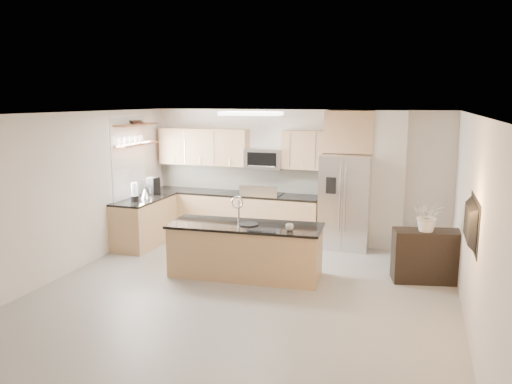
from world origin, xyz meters
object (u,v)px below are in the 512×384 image
(kettle, at_px, (145,193))
(television, at_px, (466,223))
(credenza, at_px, (427,256))
(flower_vase, at_px, (429,207))
(coffee_maker, at_px, (153,186))
(blender, at_px, (134,193))
(bowl, at_px, (137,121))
(refrigerator, at_px, (345,201))
(microwave, at_px, (265,159))
(cup, at_px, (290,227))
(range, at_px, (263,216))
(platter, at_px, (248,224))
(island, at_px, (245,250))

(kettle, height_order, television, television)
(credenza, xyz_separation_m, flower_vase, (-0.01, -0.06, 0.78))
(coffee_maker, distance_m, flower_vase, 5.29)
(blender, bearing_deg, television, -17.23)
(bowl, bearing_deg, blender, -70.75)
(flower_vase, bearing_deg, television, -75.87)
(refrigerator, relative_size, bowl, 4.99)
(microwave, distance_m, kettle, 2.44)
(cup, height_order, kettle, kettle)
(range, height_order, microwave, microwave)
(cup, xyz_separation_m, television, (2.38, -0.87, 0.46))
(coffee_maker, height_order, bowl, bowl)
(platter, bearing_deg, range, 101.38)
(island, relative_size, cup, 20.25)
(microwave, bearing_deg, blender, -143.91)
(bowl, relative_size, flower_vase, 0.47)
(platter, xyz_separation_m, blender, (-2.51, 0.75, 0.22))
(flower_vase, bearing_deg, credenza, 75.21)
(range, bearing_deg, credenza, -25.75)
(island, distance_m, flower_vase, 2.90)
(cup, height_order, blender, blender)
(range, xyz_separation_m, television, (3.51, -3.12, 0.88))
(coffee_maker, height_order, television, television)
(coffee_maker, bearing_deg, platter, -30.35)
(cup, distance_m, flower_vase, 2.13)
(credenza, height_order, blender, blender)
(range, distance_m, flower_vase, 3.56)
(range, xyz_separation_m, cup, (1.13, -2.25, 0.42))
(range, distance_m, refrigerator, 1.71)
(island, height_order, kettle, island)
(cup, xyz_separation_m, coffee_maker, (-3.22, 1.59, 0.19))
(range, relative_size, credenza, 1.12)
(television, bearing_deg, cup, 69.96)
(refrigerator, relative_size, coffee_maker, 5.24)
(refrigerator, relative_size, cup, 14.49)
(kettle, bearing_deg, television, -20.10)
(island, bearing_deg, range, 96.08)
(microwave, height_order, island, microwave)
(blender, relative_size, television, 0.33)
(island, bearing_deg, credenza, 8.75)
(kettle, bearing_deg, credenza, -4.61)
(range, height_order, coffee_maker, coffee_maker)
(island, distance_m, credenza, 2.83)
(cup, relative_size, kettle, 0.54)
(flower_vase, relative_size, television, 0.70)
(range, xyz_separation_m, blender, (-2.07, -1.39, 0.60))
(refrigerator, distance_m, bowl, 4.27)
(kettle, height_order, coffee_maker, coffee_maker)
(island, distance_m, television, 3.41)
(television, bearing_deg, island, 72.48)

